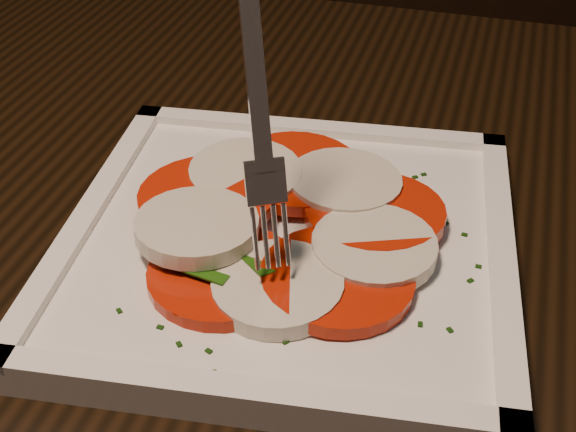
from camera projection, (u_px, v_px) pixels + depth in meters
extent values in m
cube|color=black|center=(414.00, 292.00, 0.49)|extent=(1.27, 0.91, 0.04)
cylinder|color=black|center=(36.00, 265.00, 1.10)|extent=(0.06, 0.06, 0.71)
cube|color=black|center=(485.00, 124.00, 1.22)|extent=(0.52, 0.52, 0.04)
cylinder|color=black|center=(380.00, 332.00, 1.20)|extent=(0.04, 0.04, 0.41)
cylinder|color=black|center=(343.00, 196.00, 1.49)|extent=(0.04, 0.04, 0.41)
cylinder|color=black|center=(531.00, 186.00, 1.52)|extent=(0.04, 0.04, 0.41)
cube|color=white|center=(288.00, 246.00, 0.48)|extent=(0.27, 0.27, 0.01)
cylinder|color=red|center=(223.00, 275.00, 0.44)|extent=(0.09, 0.09, 0.01)
cylinder|color=beige|center=(278.00, 288.00, 0.43)|extent=(0.07, 0.07, 0.01)
cylinder|color=red|center=(337.00, 279.00, 0.44)|extent=(0.09, 0.09, 0.01)
cylinder|color=beige|center=(374.00, 248.00, 0.46)|extent=(0.07, 0.07, 0.01)
cylinder|color=red|center=(375.00, 213.00, 0.48)|extent=(0.09, 0.09, 0.01)
cylinder|color=beige|center=(345.00, 184.00, 0.50)|extent=(0.07, 0.07, 0.01)
cylinder|color=red|center=(297.00, 172.00, 0.51)|extent=(0.09, 0.09, 0.01)
cylinder|color=beige|center=(246.00, 175.00, 0.51)|extent=(0.07, 0.07, 0.01)
cylinder|color=red|center=(208.00, 197.00, 0.49)|extent=(0.09, 0.09, 0.01)
cylinder|color=beige|center=(197.00, 226.00, 0.46)|extent=(0.07, 0.07, 0.01)
cube|color=#1F520E|center=(350.00, 208.00, 0.48)|extent=(0.02, 0.04, 0.00)
cube|color=#1F520E|center=(273.00, 187.00, 0.50)|extent=(0.03, 0.01, 0.00)
cube|color=#1F520E|center=(354.00, 181.00, 0.51)|extent=(0.03, 0.04, 0.00)
cube|color=#1F520E|center=(198.00, 246.00, 0.45)|extent=(0.04, 0.01, 0.00)
cube|color=#1F520E|center=(230.00, 226.00, 0.47)|extent=(0.04, 0.04, 0.00)
cube|color=#1F520E|center=(254.00, 261.00, 0.44)|extent=(0.03, 0.03, 0.00)
cube|color=#1F520E|center=(194.00, 270.00, 0.44)|extent=(0.04, 0.02, 0.00)
cube|color=#1F520E|center=(238.00, 206.00, 0.48)|extent=(0.02, 0.04, 0.00)
cube|color=#1F520E|center=(205.00, 250.00, 0.45)|extent=(0.04, 0.01, 0.01)
cube|color=#1F520E|center=(314.00, 179.00, 0.51)|extent=(0.03, 0.02, 0.00)
cube|color=black|center=(432.00, 248.00, 0.47)|extent=(0.00, 0.00, 0.00)
cube|color=black|center=(232.00, 164.00, 0.54)|extent=(0.00, 0.00, 0.00)
cube|color=black|center=(218.00, 149.00, 0.56)|extent=(0.00, 0.00, 0.00)
cube|color=black|center=(179.00, 344.00, 0.40)|extent=(0.00, 0.00, 0.00)
cube|color=black|center=(284.00, 147.00, 0.56)|extent=(0.00, 0.00, 0.00)
cube|color=black|center=(216.00, 169.00, 0.54)|extent=(0.00, 0.00, 0.00)
cube|color=black|center=(148.00, 200.00, 0.51)|extent=(0.00, 0.00, 0.00)
cube|color=black|center=(209.00, 351.00, 0.40)|extent=(0.00, 0.00, 0.00)
cube|color=black|center=(214.00, 373.00, 0.39)|extent=(0.00, 0.00, 0.00)
cube|color=black|center=(370.00, 160.00, 0.55)|extent=(0.00, 0.00, 0.00)
cube|color=black|center=(424.00, 174.00, 0.53)|extent=(0.00, 0.00, 0.00)
cube|color=black|center=(342.00, 168.00, 0.54)|extent=(0.00, 0.00, 0.00)
cube|color=black|center=(464.00, 235.00, 0.48)|extent=(0.00, 0.00, 0.00)
cube|color=black|center=(209.00, 148.00, 0.56)|extent=(0.00, 0.00, 0.00)
cube|color=black|center=(420.00, 324.00, 0.42)|extent=(0.00, 0.00, 0.00)
cube|color=black|center=(446.00, 223.00, 0.49)|extent=(0.00, 0.00, 0.00)
cube|color=black|center=(478.00, 267.00, 0.45)|extent=(0.00, 0.00, 0.00)
cube|color=black|center=(450.00, 330.00, 0.41)|extent=(0.00, 0.00, 0.00)
cube|color=black|center=(470.00, 281.00, 0.44)|extent=(0.00, 0.00, 0.00)
cube|color=black|center=(185.00, 170.00, 0.54)|extent=(0.00, 0.00, 0.00)
cube|color=black|center=(159.00, 199.00, 0.51)|extent=(0.00, 0.00, 0.00)
cube|color=black|center=(318.00, 144.00, 0.56)|extent=(0.00, 0.00, 0.00)
cube|color=black|center=(391.00, 181.00, 0.53)|extent=(0.00, 0.00, 0.00)
cube|color=black|center=(286.00, 342.00, 0.41)|extent=(0.00, 0.00, 0.00)
cube|color=black|center=(160.00, 327.00, 0.41)|extent=(0.00, 0.00, 0.00)
cube|color=black|center=(204.00, 175.00, 0.53)|extent=(0.00, 0.00, 0.00)
cube|color=black|center=(332.00, 329.00, 0.41)|extent=(0.00, 0.00, 0.00)
cube|color=black|center=(119.00, 311.00, 0.42)|extent=(0.00, 0.00, 0.00)
cube|color=black|center=(415.00, 177.00, 0.53)|extent=(0.00, 0.00, 0.00)
cube|color=black|center=(174.00, 304.00, 0.43)|extent=(0.00, 0.00, 0.00)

